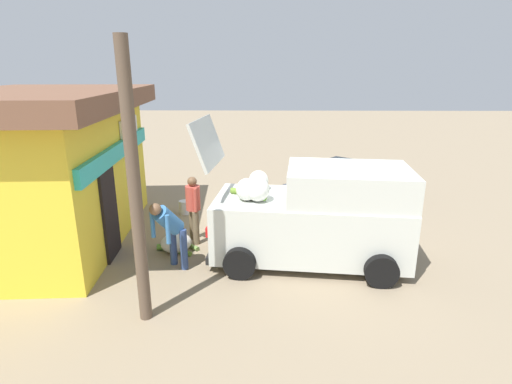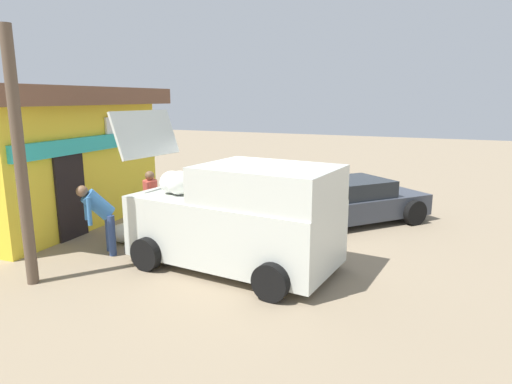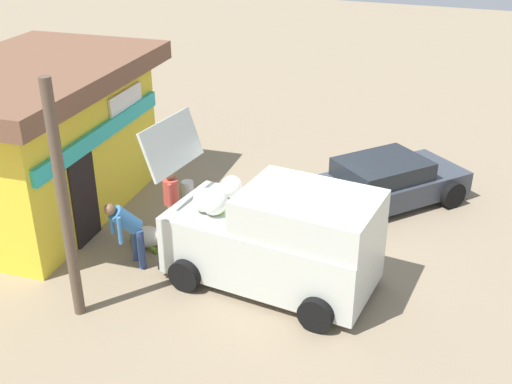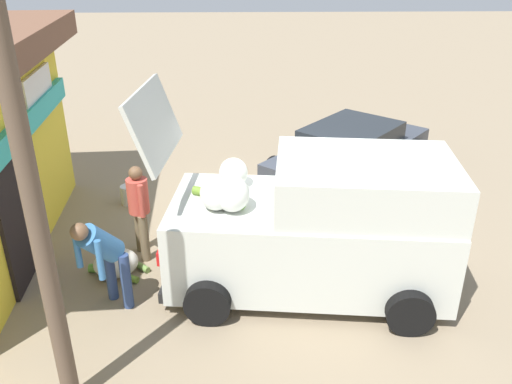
% 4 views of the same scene
% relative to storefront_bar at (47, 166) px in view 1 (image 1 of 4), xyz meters
% --- Properties ---
extents(ground_plane, '(60.00, 60.00, 0.00)m').
position_rel_storefront_bar_xyz_m(ground_plane, '(1.15, -5.67, -1.85)').
color(ground_plane, gray).
extents(storefront_bar, '(6.40, 4.39, 3.54)m').
position_rel_storefront_bar_xyz_m(storefront_bar, '(0.00, 0.00, 0.00)').
color(storefront_bar, yellow).
rests_on(storefront_bar, ground_plane).
extents(delivery_van, '(2.57, 4.51, 3.02)m').
position_rel_storefront_bar_xyz_m(delivery_van, '(-0.97, -6.11, -0.82)').
color(delivery_van, silver).
rests_on(delivery_van, ground_plane).
extents(parked_sedan, '(4.36, 4.11, 1.17)m').
position_rel_storefront_bar_xyz_m(parked_sedan, '(3.10, -7.36, -1.29)').
color(parked_sedan, '#383D47').
rests_on(parked_sedan, ground_plane).
extents(vendor_standing, '(0.53, 0.45, 1.61)m').
position_rel_storefront_bar_xyz_m(vendor_standing, '(-0.05, -3.34, -0.92)').
color(vendor_standing, '#726047').
rests_on(vendor_standing, ground_plane).
extents(customer_bending, '(0.73, 0.70, 1.53)m').
position_rel_storefront_bar_xyz_m(customer_bending, '(-1.48, -3.10, -0.92)').
color(customer_bending, navy).
rests_on(customer_bending, ground_plane).
extents(unloaded_banana_pile, '(0.72, 0.98, 0.45)m').
position_rel_storefront_bar_xyz_m(unloaded_banana_pile, '(-0.65, -3.03, -1.63)').
color(unloaded_banana_pile, silver).
rests_on(unloaded_banana_pile, ground_plane).
extents(paint_bucket, '(0.31, 0.31, 0.38)m').
position_rel_storefront_bar_xyz_m(paint_bucket, '(1.87, -2.74, -1.66)').
color(paint_bucket, silver).
rests_on(paint_bucket, ground_plane).
extents(utility_pole, '(0.20, 0.20, 4.45)m').
position_rel_storefront_bar_xyz_m(utility_pole, '(-3.15, -3.02, 0.38)').
color(utility_pole, brown).
rests_on(utility_pole, ground_plane).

